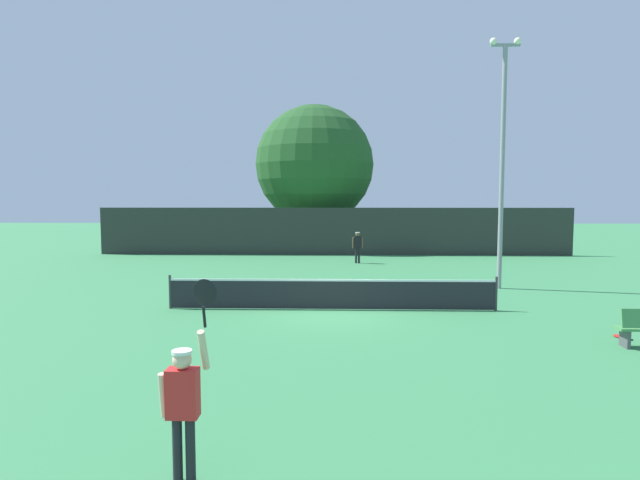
% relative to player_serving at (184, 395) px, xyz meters
% --- Properties ---
extents(ground_plane, '(120.00, 120.00, 0.00)m').
position_rel_player_serving_xyz_m(ground_plane, '(1.70, 9.92, -1.09)').
color(ground_plane, '#387F4C').
extents(tennis_net, '(10.33, 0.08, 1.07)m').
position_rel_player_serving_xyz_m(tennis_net, '(1.70, 9.92, -0.58)').
color(tennis_net, '#232328').
rests_on(tennis_net, ground).
extents(perimeter_fence, '(29.60, 0.12, 2.96)m').
position_rel_player_serving_xyz_m(perimeter_fence, '(1.70, 26.02, 0.39)').
color(perimeter_fence, '#2D332D').
rests_on(perimeter_fence, ground).
extents(player_serving, '(0.67, 0.39, 2.49)m').
position_rel_player_serving_xyz_m(player_serving, '(0.00, 0.00, 0.00)').
color(player_serving, red).
rests_on(player_serving, ground).
extents(player_receiving, '(0.57, 0.25, 1.69)m').
position_rel_player_serving_xyz_m(player_receiving, '(3.02, 21.81, -0.05)').
color(player_receiving, black).
rests_on(player_receiving, ground).
extents(tennis_ball, '(0.07, 0.07, 0.07)m').
position_rel_player_serving_xyz_m(tennis_ball, '(3.58, 13.70, -1.06)').
color(tennis_ball, '#CCE033').
rests_on(tennis_ball, ground).
extents(spare_racket, '(0.28, 0.52, 0.04)m').
position_rel_player_serving_xyz_m(spare_racket, '(8.99, 6.87, -1.07)').
color(spare_racket, black).
rests_on(spare_racket, ground).
extents(light_pole, '(1.18, 0.28, 9.54)m').
position_rel_player_serving_xyz_m(light_pole, '(8.21, 13.99, 4.26)').
color(light_pole, gray).
rests_on(light_pole, ground).
extents(large_tree, '(8.29, 8.29, 10.06)m').
position_rel_player_serving_xyz_m(large_tree, '(0.33, 30.24, 4.82)').
color(large_tree, brown).
rests_on(large_tree, ground).
extents(parked_car_near, '(1.94, 4.22, 1.69)m').
position_rel_player_serving_xyz_m(parked_car_near, '(-1.17, 31.13, -0.31)').
color(parked_car_near, red).
rests_on(parked_car_near, ground).
extents(parked_car_mid, '(2.13, 4.30, 1.69)m').
position_rel_player_serving_xyz_m(parked_car_mid, '(8.79, 34.34, -0.31)').
color(parked_car_mid, '#B7B7BC').
rests_on(parked_car_mid, ground).
extents(parked_car_far, '(2.25, 4.35, 1.69)m').
position_rel_player_serving_xyz_m(parked_car_far, '(11.96, 31.14, -0.31)').
color(parked_car_far, black).
rests_on(parked_car_far, ground).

